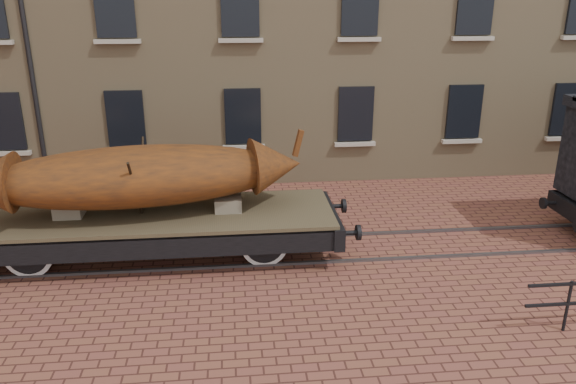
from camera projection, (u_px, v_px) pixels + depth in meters
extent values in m
plane|color=brown|center=(355.00, 248.00, 13.44)|extent=(90.00, 90.00, 0.00)
cube|color=black|center=(4.00, 121.00, 16.43)|extent=(1.10, 0.12, 1.70)
cube|color=#B5AB99|center=(8.00, 153.00, 16.69)|extent=(1.30, 0.18, 0.12)
cube|color=black|center=(126.00, 119.00, 16.76)|extent=(1.10, 0.12, 1.70)
cube|color=#B5AB99|center=(128.00, 150.00, 17.03)|extent=(1.30, 0.18, 0.12)
cube|color=black|center=(243.00, 116.00, 17.10)|extent=(1.10, 0.12, 1.70)
cube|color=#B5AB99|center=(244.00, 147.00, 17.37)|extent=(1.30, 0.18, 0.12)
cube|color=black|center=(356.00, 114.00, 17.44)|extent=(1.10, 0.12, 1.70)
cube|color=#B5AB99|center=(355.00, 144.00, 17.70)|extent=(1.30, 0.18, 0.12)
cube|color=black|center=(464.00, 112.00, 17.78)|extent=(1.10, 0.12, 1.70)
cube|color=#B5AB99|center=(462.00, 141.00, 18.04)|extent=(1.30, 0.18, 0.12)
cube|color=black|center=(568.00, 109.00, 18.11)|extent=(1.10, 0.12, 1.70)
cube|color=#B5AB99|center=(564.00, 138.00, 18.38)|extent=(1.30, 0.18, 0.12)
cube|color=black|center=(114.00, 6.00, 15.68)|extent=(1.10, 0.12, 1.70)
cube|color=#B5AB99|center=(118.00, 41.00, 15.95)|extent=(1.30, 0.18, 0.12)
cube|color=black|center=(240.00, 6.00, 16.02)|extent=(1.10, 0.12, 1.70)
cube|color=#B5AB99|center=(241.00, 40.00, 16.29)|extent=(1.30, 0.18, 0.12)
cube|color=black|center=(360.00, 6.00, 16.36)|extent=(1.10, 0.12, 1.70)
cube|color=#B5AB99|center=(359.00, 39.00, 16.62)|extent=(1.30, 0.18, 0.12)
cube|color=black|center=(475.00, 5.00, 16.70)|extent=(1.10, 0.12, 1.70)
cube|color=#B5AB99|center=(473.00, 38.00, 16.96)|extent=(1.30, 0.18, 0.12)
cube|color=#59595E|center=(362.00, 260.00, 12.76)|extent=(30.00, 0.08, 0.06)
cube|color=#59595E|center=(349.00, 234.00, 14.10)|extent=(30.00, 0.08, 0.06)
cylinder|color=black|center=(567.00, 306.00, 10.00)|extent=(0.06, 0.06, 1.00)
cube|color=#443A27|center=(151.00, 216.00, 12.64)|extent=(8.21, 2.41, 0.13)
cube|color=black|center=(145.00, 247.00, 11.68)|extent=(8.21, 0.18, 0.49)
cube|color=black|center=(157.00, 208.00, 13.77)|extent=(8.21, 0.18, 0.49)
cube|color=black|center=(330.00, 219.00, 13.12)|extent=(0.24, 2.52, 0.49)
cylinder|color=black|center=(350.00, 233.00, 12.38)|extent=(0.38, 0.11, 0.11)
cylinder|color=black|center=(358.00, 233.00, 12.40)|extent=(0.09, 0.35, 0.35)
cylinder|color=black|center=(336.00, 206.00, 13.92)|extent=(0.38, 0.11, 0.11)
cylinder|color=black|center=(344.00, 206.00, 13.94)|extent=(0.09, 0.35, 0.35)
cylinder|color=black|center=(38.00, 241.00, 12.56)|extent=(0.11, 2.08, 0.11)
cylinder|color=silver|center=(28.00, 255.00, 11.89)|extent=(1.05, 0.08, 1.05)
cylinder|color=black|center=(28.00, 255.00, 11.89)|extent=(0.86, 0.11, 0.86)
cube|color=black|center=(23.00, 246.00, 11.68)|extent=(0.98, 0.09, 0.11)
cylinder|color=silver|center=(48.00, 228.00, 13.24)|extent=(1.05, 0.08, 1.05)
cylinder|color=black|center=(48.00, 228.00, 13.24)|extent=(0.86, 0.11, 0.86)
cube|color=black|center=(48.00, 216.00, 13.27)|extent=(0.98, 0.09, 0.11)
cylinder|color=black|center=(262.00, 231.00, 13.05)|extent=(0.11, 2.08, 0.11)
cylinder|color=silver|center=(264.00, 245.00, 12.37)|extent=(1.05, 0.08, 1.05)
cylinder|color=black|center=(264.00, 245.00, 12.37)|extent=(0.86, 0.11, 0.86)
cube|color=black|center=(265.00, 236.00, 12.16)|extent=(0.98, 0.09, 0.11)
cylinder|color=silver|center=(261.00, 220.00, 13.72)|extent=(1.05, 0.08, 1.05)
cylinder|color=black|center=(261.00, 220.00, 13.72)|extent=(0.86, 0.11, 0.86)
cube|color=black|center=(260.00, 208.00, 13.76)|extent=(0.98, 0.09, 0.11)
cube|color=black|center=(152.00, 233.00, 12.78)|extent=(4.38, 0.07, 0.07)
cube|color=#82745C|center=(69.00, 210.00, 12.39)|extent=(0.60, 0.55, 0.31)
cube|color=#82745C|center=(228.00, 204.00, 12.73)|extent=(0.60, 0.55, 0.31)
ellipsoid|color=brown|center=(138.00, 176.00, 12.30)|extent=(6.72, 2.78, 1.31)
cone|color=brown|center=(277.00, 165.00, 12.92)|extent=(1.26, 1.36, 1.24)
cube|color=brown|center=(298.00, 143.00, 12.86)|extent=(0.27, 0.16, 0.63)
cylinder|color=black|center=(135.00, 190.00, 11.85)|extent=(0.06, 1.12, 1.53)
cylinder|color=black|center=(142.00, 174.00, 12.84)|extent=(0.06, 1.12, 1.53)
cube|color=black|center=(576.00, 213.00, 13.74)|extent=(0.21, 2.27, 0.43)
cylinder|color=black|center=(543.00, 203.00, 14.41)|extent=(0.08, 0.30, 0.30)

